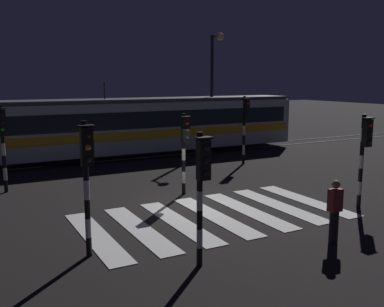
# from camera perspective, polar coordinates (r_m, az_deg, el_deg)

# --- Properties ---
(ground_plane) EXTENTS (120.00, 120.00, 0.00)m
(ground_plane) POSITION_cam_1_polar(r_m,az_deg,el_deg) (15.35, -0.02, -6.63)
(ground_plane) COLOR black
(rail_near) EXTENTS (80.00, 0.12, 0.03)m
(rail_near) POSITION_cam_1_polar(r_m,az_deg,el_deg) (23.84, -10.79, -0.93)
(rail_near) COLOR #59595E
(rail_near) RESTS_ON ground
(rail_far) EXTENTS (80.00, 0.12, 0.03)m
(rail_far) POSITION_cam_1_polar(r_m,az_deg,el_deg) (25.20, -11.77, -0.40)
(rail_far) COLOR #59595E
(rail_far) RESTS_ON ground
(crosswalk_zebra) EXTENTS (8.36, 4.57, 0.02)m
(crosswalk_zebra) POSITION_cam_1_polar(r_m,az_deg,el_deg) (14.08, 2.93, -8.09)
(crosswalk_zebra) COLOR silver
(crosswalk_zebra) RESTS_ON ground
(traffic_light_corner_near_right) EXTENTS (0.36, 0.42, 3.16)m
(traffic_light_corner_near_right) POSITION_cam_1_polar(r_m,az_deg,el_deg) (15.54, 21.44, 0.77)
(traffic_light_corner_near_right) COLOR black
(traffic_light_corner_near_right) RESTS_ON ground
(traffic_light_corner_far_left) EXTENTS (0.36, 0.42, 3.33)m
(traffic_light_corner_far_left) POSITION_cam_1_polar(r_m,az_deg,el_deg) (17.96, -23.33, 2.13)
(traffic_light_corner_far_left) COLOR black
(traffic_light_corner_far_left) RESTS_ON ground
(traffic_light_kerb_mid_left) EXTENTS (0.36, 0.42, 3.13)m
(traffic_light_kerb_mid_left) POSITION_cam_1_polar(r_m,az_deg,el_deg) (9.82, 1.27, -3.45)
(traffic_light_kerb_mid_left) COLOR black
(traffic_light_kerb_mid_left) RESTS_ON ground
(traffic_light_corner_far_right) EXTENTS (0.36, 0.42, 3.47)m
(traffic_light_corner_far_right) POSITION_cam_1_polar(r_m,az_deg,el_deg) (22.40, 6.90, 4.38)
(traffic_light_corner_far_right) COLOR black
(traffic_light_corner_far_right) RESTS_ON ground
(traffic_light_corner_near_left) EXTENTS (0.36, 0.42, 3.33)m
(traffic_light_corner_near_left) POSITION_cam_1_polar(r_m,az_deg,el_deg) (10.66, -13.48, -1.94)
(traffic_light_corner_near_left) COLOR black
(traffic_light_corner_near_left) RESTS_ON ground
(traffic_light_median_centre) EXTENTS (0.36, 0.42, 3.05)m
(traffic_light_median_centre) POSITION_cam_1_polar(r_m,az_deg,el_deg) (16.23, -0.95, 1.52)
(traffic_light_median_centre) COLOR black
(traffic_light_median_centre) RESTS_ON ground
(street_lamp_trackside_right) EXTENTS (0.44, 1.21, 6.94)m
(street_lamp_trackside_right) POSITION_cam_1_polar(r_m,az_deg,el_deg) (26.65, 2.88, 9.84)
(street_lamp_trackside_right) COLOR black
(street_lamp_trackside_right) RESTS_ON ground
(tram) EXTENTS (18.15, 2.58, 4.15)m
(tram) POSITION_cam_1_polar(r_m,az_deg,el_deg) (25.23, -5.25, 3.76)
(tram) COLOR silver
(tram) RESTS_ON ground
(pedestrian_waiting_at_kerb) EXTENTS (0.36, 0.24, 1.71)m
(pedestrian_waiting_at_kerb) POSITION_cam_1_polar(r_m,az_deg,el_deg) (12.17, 17.98, -7.14)
(pedestrian_waiting_at_kerb) COLOR black
(pedestrian_waiting_at_kerb) RESTS_ON ground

